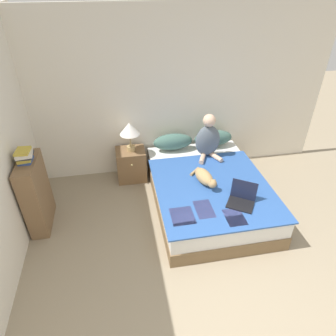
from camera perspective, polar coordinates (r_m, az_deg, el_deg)
name	(u,v)px	position (r m, az deg, el deg)	size (l,w,h in m)	color
wall_back	(168,95)	(4.68, 0.04, 13.65)	(5.12, 0.05, 2.55)	silver
bed	(208,191)	(4.34, 7.55, -4.46)	(1.53, 2.07, 0.46)	brown
pillow_near	(173,142)	(4.78, 0.93, 5.02)	(0.63, 0.25, 0.26)	#42665B
pillow_far	(213,138)	(4.94, 8.59, 5.65)	(0.63, 0.25, 0.26)	#42665B
person_sitting	(208,139)	(4.58, 7.61, 5.51)	(0.38, 0.37, 0.68)	slate
cat_tabby	(205,177)	(4.05, 7.03, -1.79)	(0.28, 0.59, 0.19)	tan
laptop_open	(242,199)	(3.83, 13.84, -5.79)	(0.43, 0.42, 0.25)	black
nightstand	(131,165)	(4.84, -6.99, 0.66)	(0.46, 0.40, 0.52)	brown
table_lamp	(130,130)	(4.53, -7.34, 7.20)	(0.30, 0.30, 0.47)	tan
bookshelf	(36,194)	(4.18, -23.84, -4.57)	(0.22, 0.63, 0.98)	brown
book_stack_top	(24,156)	(3.88, -25.72, 2.16)	(0.21, 0.25, 0.16)	#334C8E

